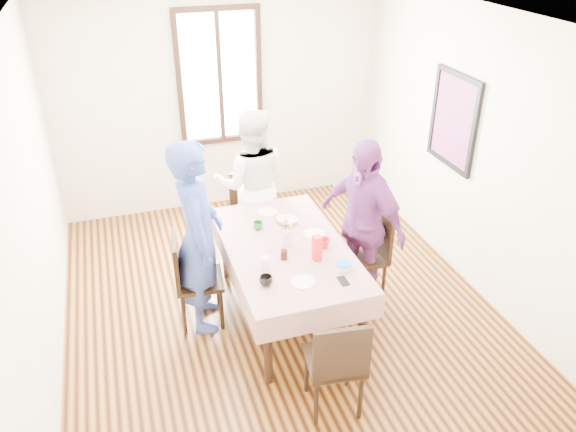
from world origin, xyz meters
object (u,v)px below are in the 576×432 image
object	(u,v)px
chair_left	(200,280)
person_left	(198,237)
person_right	(362,223)
person_far	(253,185)
chair_near	(334,360)
chair_right	(361,257)
dining_table	(286,281)
chair_far	(254,216)

from	to	relation	value
chair_left	person_left	xyz separation A→B (m)	(0.02, 0.00, 0.45)
person_right	person_far	bearing A→B (deg)	-169.95
chair_near	person_left	bearing A→B (deg)	127.18
chair_right	chair_near	distance (m)	1.46
person_far	chair_left	bearing A→B (deg)	66.62
chair_right	person_right	world-z (taller)	person_right
person_left	person_right	world-z (taller)	person_left
chair_near	person_far	xyz separation A→B (m)	(0.00, 2.33, 0.38)
dining_table	chair_near	distance (m)	1.18
chair_left	person_right	bearing A→B (deg)	91.93
chair_far	person_right	size ratio (longest dim) A/B	0.54
chair_far	person_right	bearing A→B (deg)	121.67
chair_left	chair_right	size ratio (longest dim) A/B	1.00
chair_near	person_right	xyz separation A→B (m)	(0.76, 1.23, 0.38)
chair_near	person_right	size ratio (longest dim) A/B	0.54
chair_left	person_left	size ratio (longest dim) A/B	0.50
dining_table	person_left	distance (m)	0.94
dining_table	chair_right	size ratio (longest dim) A/B	1.88
person_far	person_right	distance (m)	1.34
chair_right	person_right	bearing A→B (deg)	85.52
chair_right	chair_left	bearing A→B (deg)	81.60
dining_table	person_left	bearing A→B (deg)	168.07
dining_table	chair_far	world-z (taller)	chair_far
chair_near	person_far	world-z (taller)	person_far
dining_table	person_far	bearing A→B (deg)	90.00
chair_right	person_far	xyz separation A→B (m)	(-0.78, 1.10, 0.38)
chair_near	person_left	distance (m)	1.60
person_right	chair_left	bearing A→B (deg)	-118.51
chair_near	person_left	size ratio (longest dim) A/B	0.50
chair_near	person_right	bearing A→B (deg)	65.89
person_left	person_right	size ratio (longest dim) A/B	1.08
person_left	person_right	distance (m)	1.52
chair_far	person_left	world-z (taller)	person_left
chair_left	chair_far	size ratio (longest dim) A/B	1.00
chair_near	chair_right	bearing A→B (deg)	65.19
person_left	chair_far	bearing A→B (deg)	-28.56
chair_near	person_left	xyz separation A→B (m)	(-0.76, 1.34, 0.45)
chair_far	chair_left	bearing A→B (deg)	50.08
dining_table	person_right	bearing A→B (deg)	4.03
chair_right	person_right	distance (m)	0.38
chair_left	person_far	xyz separation A→B (m)	(0.78, 0.99, 0.38)
chair_near	chair_far	bearing A→B (deg)	97.58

